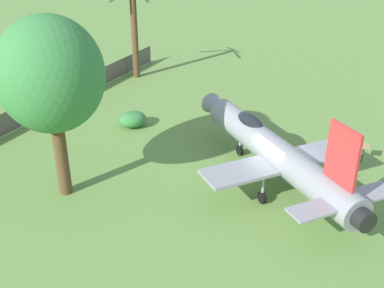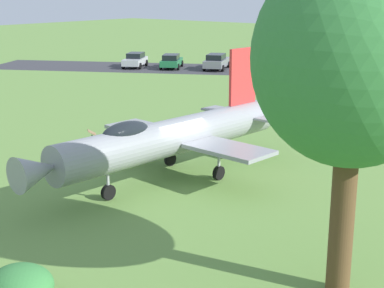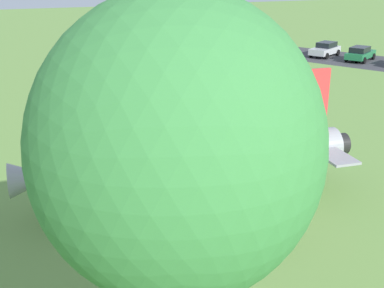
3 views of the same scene
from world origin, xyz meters
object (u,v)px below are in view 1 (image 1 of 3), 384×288
at_px(display_jet, 272,149).
at_px(info_plaque, 364,149).
at_px(shade_tree, 50,76).
at_px(shrub_near_fence, 133,119).
at_px(palm_tree, 134,32).

relative_size(display_jet, info_plaque, 12.10).
bearing_deg(info_plaque, shade_tree, -108.51).
xyz_separation_m(display_jet, shade_tree, (-4.21, -9.59, 4.27)).
relative_size(shade_tree, info_plaque, 7.78).
bearing_deg(shade_tree, display_jet, 66.29).
height_order(shade_tree, shrub_near_fence, shade_tree).
xyz_separation_m(palm_tree, info_plaque, (19.59, 5.11, -2.87)).
bearing_deg(shrub_near_fence, display_jet, 19.84).
height_order(palm_tree, info_plaque, palm_tree).
bearing_deg(info_plaque, display_jet, -99.07).
distance_m(shade_tree, info_plaque, 17.00).
bearing_deg(display_jet, shrub_near_fence, 24.69).
bearing_deg(palm_tree, shade_tree, -35.20).
distance_m(display_jet, shade_tree, 11.31).
distance_m(palm_tree, shrub_near_fence, 10.31).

